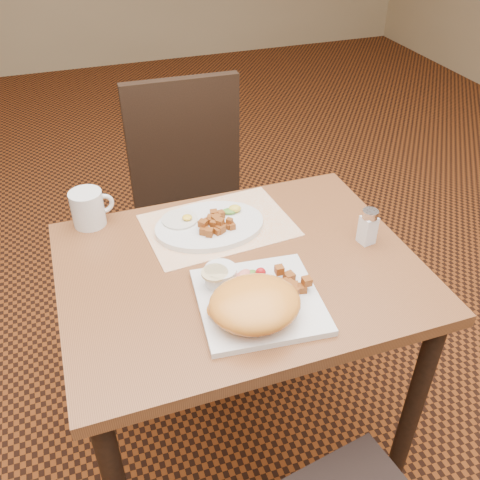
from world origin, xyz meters
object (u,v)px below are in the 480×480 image
object	(u,v)px
salt_shaker	(368,226)
plate_square	(259,301)
chair_far	(194,201)
coffee_mug	(88,208)
table	(239,297)
plate_oval	(210,226)

from	to	relation	value
salt_shaker	plate_square	bearing A→B (deg)	-159.74
chair_far	plate_square	bearing A→B (deg)	88.04
salt_shaker	coffee_mug	xyz separation A→B (m)	(-0.69, 0.33, -0.00)
table	chair_far	world-z (taller)	chair_far
plate_oval	salt_shaker	xyz separation A→B (m)	(0.38, -0.20, 0.04)
table	plate_square	xyz separation A→B (m)	(-0.00, -0.15, 0.12)
chair_far	salt_shaker	bearing A→B (deg)	116.07
chair_far	plate_square	xyz separation A→B (m)	(-0.05, -0.81, 0.22)
table	plate_square	distance (m)	0.19
table	coffee_mug	world-z (taller)	coffee_mug
plate_square	salt_shaker	world-z (taller)	salt_shaker
chair_far	table	bearing A→B (deg)	87.52
plate_square	salt_shaker	xyz separation A→B (m)	(0.36, 0.13, 0.04)
chair_far	salt_shaker	xyz separation A→B (m)	(0.31, -0.68, 0.26)
chair_far	plate_square	distance (m)	0.84
table	salt_shaker	xyz separation A→B (m)	(0.35, -0.02, 0.16)
salt_shaker	coffee_mug	bearing A→B (deg)	154.28
plate_square	coffee_mug	world-z (taller)	coffee_mug
plate_square	salt_shaker	size ratio (longest dim) A/B	2.80
plate_square	coffee_mug	size ratio (longest dim) A/B	2.32
plate_oval	coffee_mug	world-z (taller)	coffee_mug
chair_far	plate_oval	bearing A→B (deg)	83.05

